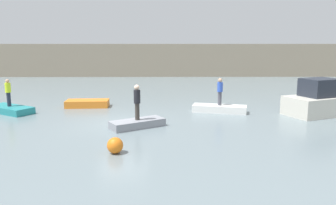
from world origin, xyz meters
TOP-DOWN VIEW (x-y plane):
  - ground_plane at (0.00, 0.00)m, footprint 120.00×120.00m
  - embankment_wall at (0.00, 23.79)m, footprint 80.00×1.20m
  - motorboat at (11.64, 2.22)m, footprint 5.79×3.99m
  - rowboat_teal at (-7.00, 2.67)m, footprint 3.28×2.68m
  - rowboat_orange at (-2.80, 4.42)m, footprint 2.75×1.41m
  - rowboat_grey at (0.86, -0.84)m, footprint 2.80×2.26m
  - rowboat_white at (5.45, 2.66)m, footprint 3.30×1.75m
  - person_blue_shirt at (5.45, 2.66)m, footprint 0.32×0.32m
  - person_hiviz_shirt at (-7.00, 2.67)m, footprint 0.32×0.32m
  - person_dark_shirt at (0.86, -0.84)m, footprint 0.32×0.32m
  - mooring_buoy at (0.34, -4.68)m, footprint 0.61×0.61m

SIDE VIEW (x-z plane):
  - ground_plane at x=0.00m, z-range 0.00..0.00m
  - rowboat_grey at x=0.86m, z-range 0.00..0.38m
  - rowboat_teal at x=-7.00m, z-range 0.00..0.39m
  - rowboat_white at x=5.45m, z-range 0.00..0.43m
  - rowboat_orange at x=-2.80m, z-range 0.00..0.45m
  - mooring_buoy at x=0.34m, z-range 0.00..0.61m
  - motorboat at x=11.64m, z-range -0.31..1.78m
  - person_hiviz_shirt at x=-7.00m, z-range 0.47..2.08m
  - person_blue_shirt at x=5.45m, z-range 0.52..2.13m
  - person_dark_shirt at x=0.86m, z-range 0.48..2.21m
  - embankment_wall at x=0.00m, z-range 0.00..3.94m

